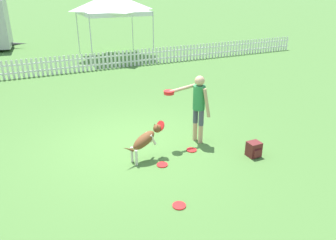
# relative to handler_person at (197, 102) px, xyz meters

# --- Properties ---
(ground_plane) EXTENTS (240.00, 240.00, 0.00)m
(ground_plane) POSITION_rel_handler_person_xyz_m (-1.42, 0.56, -1.01)
(ground_plane) COLOR #4C7A38
(handler_person) EXTENTS (1.03, 0.48, 1.62)m
(handler_person) POSITION_rel_handler_person_xyz_m (0.00, 0.00, 0.00)
(handler_person) COLOR tan
(handler_person) RESTS_ON ground_plane
(leaping_dog) EXTENTS (1.03, 0.40, 0.80)m
(leaping_dog) POSITION_rel_handler_person_xyz_m (-1.39, -0.29, -0.53)
(leaping_dog) COLOR brown
(leaping_dog) RESTS_ON ground_plane
(frisbee_near_handler) EXTENTS (0.23, 0.23, 0.02)m
(frisbee_near_handler) POSITION_rel_handler_person_xyz_m (-1.19, -0.68, -1.00)
(frisbee_near_handler) COLOR red
(frisbee_near_handler) RESTS_ON ground_plane
(frisbee_near_dog) EXTENTS (0.23, 0.23, 0.02)m
(frisbee_near_dog) POSITION_rel_handler_person_xyz_m (-1.49, -2.04, -1.00)
(frisbee_near_dog) COLOR red
(frisbee_near_dog) RESTS_ON ground_plane
(frisbee_midfield) EXTENTS (0.23, 0.23, 0.02)m
(frisbee_midfield) POSITION_rel_handler_person_xyz_m (-0.32, -0.37, -1.00)
(frisbee_midfield) COLOR red
(frisbee_midfield) RESTS_ON ground_plane
(backpack_on_grass) EXTENTS (0.28, 0.28, 0.33)m
(backpack_on_grass) POSITION_rel_handler_person_xyz_m (0.79, -1.17, -0.85)
(backpack_on_grass) COLOR maroon
(backpack_on_grass) RESTS_ON ground_plane
(picket_fence) EXTENTS (23.73, 0.04, 0.75)m
(picket_fence) POSITION_rel_handler_person_xyz_m (-1.42, 7.90, -0.64)
(picket_fence) COLOR white
(picket_fence) RESTS_ON ground_plane
(canopy_tent_main) EXTENTS (3.07, 3.07, 3.09)m
(canopy_tent_main) POSITION_rel_handler_person_xyz_m (1.09, 10.28, 1.57)
(canopy_tent_main) COLOR silver
(canopy_tent_main) RESTS_ON ground_plane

